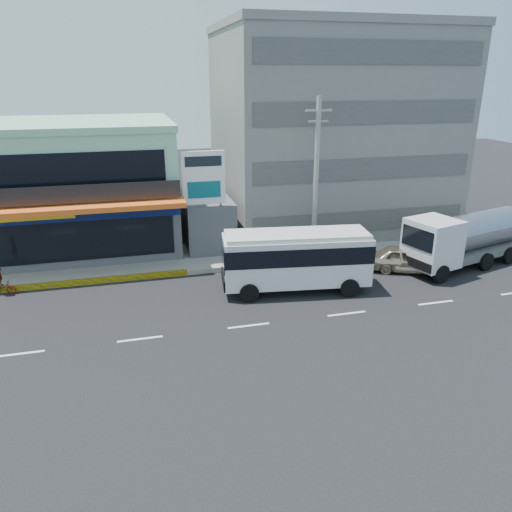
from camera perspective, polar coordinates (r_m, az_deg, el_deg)
The scene contains 12 objects.
ground at distance 23.70m, azimuth -0.86°, elevation -7.98°, with size 120.00×120.00×0.00m, color black.
sidewalk at distance 33.31m, azimuth 3.61°, elevation 0.75°, with size 70.00×5.00×0.30m, color gray.
shop_building at distance 35.15m, azimuth -19.43°, elevation 7.19°, with size 12.40×11.70×8.00m.
concrete_building at distance 38.58m, azimuth 8.52°, elevation 13.68°, with size 16.00×12.00×14.00m, color slate.
gap_structure at distance 34.03m, azimuth -5.70°, elevation 3.93°, with size 3.00×6.00×3.50m, color #47474C.
satellite_dish at distance 32.61m, azimuth -5.52°, elevation 6.55°, with size 1.50×1.50×0.15m, color slate.
billboard at distance 30.50m, azimuth -5.99°, elevation 8.19°, with size 2.60×0.18×6.90m.
utility_pole_near at distance 30.40m, azimuth 6.87°, elevation 8.55°, with size 1.60×0.30×10.00m.
minibus at distance 26.82m, azimuth 4.62°, elevation -0.02°, with size 8.12×3.57×3.29m.
sedan at distance 31.09m, azimuth 16.86°, elevation -0.32°, with size 1.83×4.55×1.55m, color #BFAC92.
tanker_truck at distance 32.64m, azimuth 22.49°, elevation 1.85°, with size 8.84×4.64×3.34m.
motorcycle_rider at distance 29.94m, azimuth -27.17°, elevation -2.79°, with size 1.59×0.73×1.96m.
Camera 1 is at (-4.92, -20.34, 11.14)m, focal length 35.00 mm.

